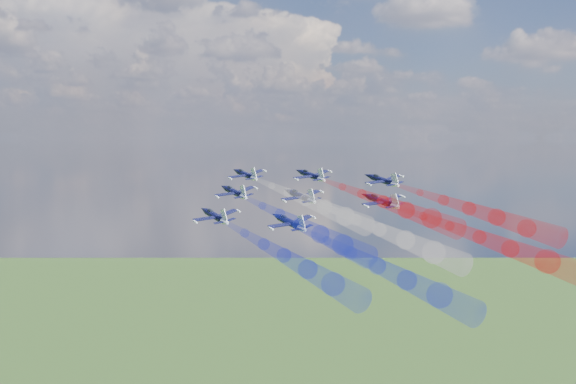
# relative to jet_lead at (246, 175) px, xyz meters

# --- Properties ---
(jet_lead) EXTENTS (15.39, 16.23, 6.87)m
(jet_lead) POSITION_rel_jet_lead_xyz_m (0.00, 0.00, 0.00)
(jet_lead) COLOR black
(trail_lead) EXTENTS (26.91, 37.01, 11.28)m
(trail_lead) POSITION_rel_jet_lead_xyz_m (14.71, -21.40, -4.13)
(trail_lead) COLOR white
(jet_inner_left) EXTENTS (15.39, 16.23, 6.87)m
(jet_inner_left) POSITION_rel_jet_lead_xyz_m (-0.98, -15.50, -3.03)
(jet_inner_left) COLOR black
(trail_inner_left) EXTENTS (26.91, 37.01, 11.28)m
(trail_inner_left) POSITION_rel_jet_lead_xyz_m (13.73, -36.91, -7.16)
(trail_inner_left) COLOR #1926D8
(jet_inner_right) EXTENTS (15.39, 16.23, 6.87)m
(jet_inner_right) POSITION_rel_jet_lead_xyz_m (15.94, -4.62, 0.12)
(jet_inner_right) COLOR black
(trail_inner_right) EXTENTS (26.91, 37.01, 11.28)m
(trail_inner_right) POSITION_rel_jet_lead_xyz_m (30.65, -26.03, -4.01)
(trail_inner_right) COLOR red
(jet_outer_left) EXTENTS (15.39, 16.23, 6.87)m
(jet_outer_left) POSITION_rel_jet_lead_xyz_m (-3.27, -29.80, -6.66)
(jet_outer_left) COLOR black
(trail_outer_left) EXTENTS (26.91, 37.01, 11.28)m
(trail_outer_left) POSITION_rel_jet_lead_xyz_m (11.44, -51.20, -10.80)
(trail_outer_left) COLOR #1926D8
(jet_center_third) EXTENTS (15.39, 16.23, 6.87)m
(jet_center_third) POSITION_rel_jet_lead_xyz_m (13.69, -18.98, -3.56)
(jet_center_third) COLOR black
(trail_center_third) EXTENTS (26.91, 37.01, 11.28)m
(trail_center_third) POSITION_rel_jet_lead_xyz_m (28.40, -40.38, -7.69)
(trail_center_third) COLOR white
(jet_outer_right) EXTENTS (15.39, 16.23, 6.87)m
(jet_outer_right) POSITION_rel_jet_lead_xyz_m (32.33, -8.92, -0.73)
(jet_outer_right) COLOR black
(trail_outer_right) EXTENTS (26.91, 37.01, 11.28)m
(trail_outer_right) POSITION_rel_jet_lead_xyz_m (47.04, -30.32, -4.86)
(trail_outer_right) COLOR red
(jet_rear_left) EXTENTS (15.39, 16.23, 6.87)m
(jet_rear_left) POSITION_rel_jet_lead_xyz_m (11.85, -34.31, -7.30)
(jet_rear_left) COLOR black
(trail_rear_left) EXTENTS (26.91, 37.01, 11.28)m
(trail_rear_left) POSITION_rel_jet_lead_xyz_m (26.56, -55.71, -11.44)
(trail_rear_left) COLOR #1926D8
(jet_rear_right) EXTENTS (15.39, 16.23, 6.87)m
(jet_rear_right) POSITION_rel_jet_lead_xyz_m (30.46, -24.26, -4.06)
(jet_rear_right) COLOR black
(trail_rear_right) EXTENTS (26.91, 37.01, 11.28)m
(trail_rear_right) POSITION_rel_jet_lead_xyz_m (45.17, -45.67, -8.19)
(trail_rear_right) COLOR red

